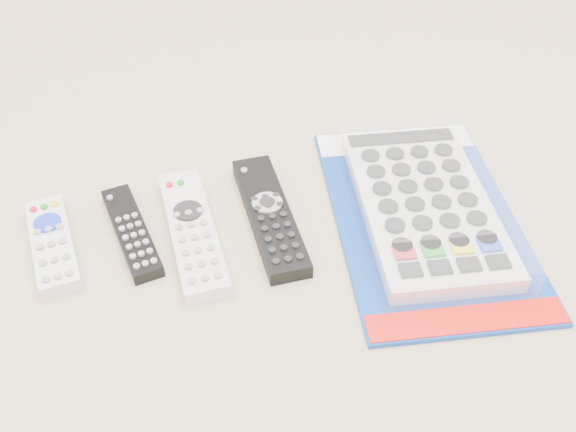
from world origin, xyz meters
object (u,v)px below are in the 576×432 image
object	(u,v)px
remote_slim_black	(132,232)
remote_silver_dvd	(193,232)
remote_small_grey	(53,245)
jumbo_remote_packaged	(425,204)
remote_large_black	(270,215)

from	to	relation	value
remote_slim_black	remote_silver_dvd	distance (m)	0.08
remote_small_grey	remote_slim_black	xyz separation A→B (m)	(0.09, -0.00, -0.00)
remote_slim_black	remote_silver_dvd	size ratio (longest dim) A/B	0.77
remote_slim_black	jumbo_remote_packaged	distance (m)	0.37
remote_small_grey	remote_large_black	xyz separation A→B (m)	(0.26, -0.03, -0.00)
remote_large_black	remote_slim_black	bearing A→B (deg)	173.87
remote_small_grey	jumbo_remote_packaged	bearing A→B (deg)	-14.58
remote_silver_dvd	jumbo_remote_packaged	world-z (taller)	jumbo_remote_packaged
remote_small_grey	remote_silver_dvd	size ratio (longest dim) A/B	0.74
remote_silver_dvd	remote_large_black	world-z (taller)	same
remote_slim_black	remote_large_black	xyz separation A→B (m)	(0.17, -0.03, 0.00)
remote_slim_black	jumbo_remote_packaged	bearing A→B (deg)	-19.06
remote_silver_dvd	jumbo_remote_packaged	distance (m)	0.29
remote_small_grey	remote_large_black	world-z (taller)	same
remote_slim_black	jumbo_remote_packaged	world-z (taller)	jumbo_remote_packaged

